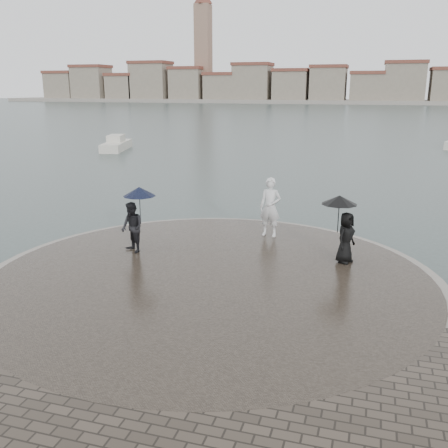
% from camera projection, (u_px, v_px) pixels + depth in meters
% --- Properties ---
extents(ground, '(400.00, 400.00, 0.00)m').
position_uv_depth(ground, '(158.00, 349.00, 10.43)').
color(ground, '#2B3835').
rests_on(ground, ground).
extents(kerb_ring, '(12.50, 12.50, 0.32)m').
position_uv_depth(kerb_ring, '(210.00, 282.00, 13.61)').
color(kerb_ring, gray).
rests_on(kerb_ring, ground).
extents(quay_tip, '(11.90, 11.90, 0.36)m').
position_uv_depth(quay_tip, '(210.00, 281.00, 13.61)').
color(quay_tip, '#2D261E').
rests_on(quay_tip, ground).
extents(statue, '(0.79, 0.57, 2.01)m').
position_uv_depth(statue, '(270.00, 207.00, 16.85)').
color(statue, silver).
rests_on(statue, quay_tip).
extents(visitor_left, '(1.23, 1.06, 2.04)m').
position_uv_depth(visitor_left, '(134.00, 217.00, 15.16)').
color(visitor_left, black).
rests_on(visitor_left, quay_tip).
extents(visitor_right, '(1.14, 1.05, 1.95)m').
position_uv_depth(visitor_right, '(344.00, 224.00, 14.30)').
color(visitor_right, black).
rests_on(visitor_right, quay_tip).
extents(far_skyline, '(260.00, 20.00, 37.00)m').
position_uv_depth(far_skyline, '(347.00, 86.00, 158.97)').
color(far_skyline, gray).
rests_on(far_skyline, ground).
extents(boats, '(48.62, 16.22, 1.50)m').
position_uv_depth(boats, '(412.00, 149.00, 40.54)').
color(boats, beige).
rests_on(boats, ground).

